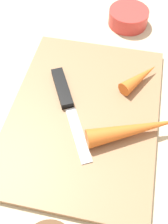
{
  "coord_description": "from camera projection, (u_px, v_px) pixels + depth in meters",
  "views": [
    {
      "loc": [
        -0.28,
        -0.06,
        0.42
      ],
      "look_at": [
        0.0,
        0.0,
        0.01
      ],
      "focal_mm": 45.59,
      "sensor_mm": 36.0,
      "label": 1
    }
  ],
  "objects": [
    {
      "name": "cutting_board",
      "position": [
        84.0,
        114.0,
        0.51
      ],
      "size": [
        0.36,
        0.26,
        0.01
      ],
      "primitive_type": "cube",
      "color": "#99704C",
      "rests_on": "ground_plane"
    },
    {
      "name": "knife",
      "position": [
        64.0,
        93.0,
        0.52
      ],
      "size": [
        0.19,
        0.11,
        0.01
      ],
      "rotation": [
        0.0,
        0.0,
        3.62
      ],
      "color": "#B7B7BC",
      "rests_on": "cutting_board"
    },
    {
      "name": "small_bowl",
      "position": [
        128.0,
        17.0,
        0.65
      ],
      "size": [
        0.09,
        0.09,
        0.04
      ],
      "primitive_type": "cylinder",
      "color": "red",
      "rests_on": "ground_plane"
    },
    {
      "name": "carrot_short",
      "position": [
        140.0,
        78.0,
        0.53
      ],
      "size": [
        0.09,
        0.08,
        0.03
      ],
      "primitive_type": "cone",
      "rotation": [
        0.0,
        1.57,
        5.64
      ],
      "color": "orange",
      "rests_on": "cutting_board"
    },
    {
      "name": "carrot_long",
      "position": [
        137.0,
        129.0,
        0.46
      ],
      "size": [
        0.1,
        0.17,
        0.03
      ],
      "primitive_type": "cone",
      "rotation": [
        0.0,
        1.57,
        5.15
      ],
      "color": "orange",
      "rests_on": "cutting_board"
    },
    {
      "name": "ground_plane",
      "position": [
        84.0,
        116.0,
        0.51
      ],
      "size": [
        1.4,
        1.4,
        0.0
      ],
      "primitive_type": "plane",
      "color": "#C6B793"
    }
  ]
}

